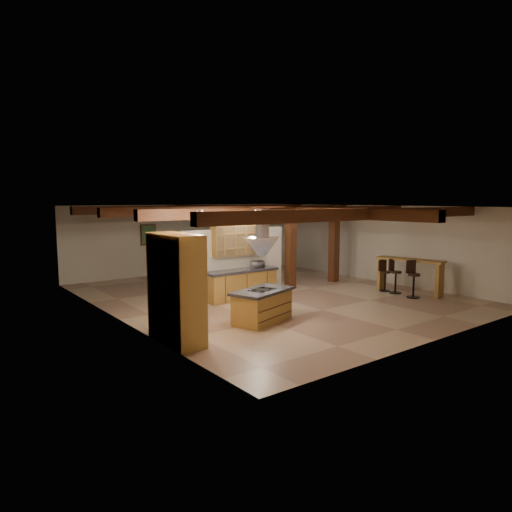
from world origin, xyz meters
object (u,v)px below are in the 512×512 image
at_px(bar_counter, 410,270).
at_px(sofa, 245,261).
at_px(kitchen_island, 262,305).
at_px(dining_table, 225,273).

bearing_deg(bar_counter, sofa, 96.98).
bearing_deg(kitchen_island, dining_table, 65.70).
xyz_separation_m(dining_table, sofa, (2.61, 2.29, -0.01)).
height_order(kitchen_island, dining_table, kitchen_island).
height_order(dining_table, bar_counter, bar_counter).
relative_size(dining_table, sofa, 0.85).
xyz_separation_m(kitchen_island, dining_table, (2.55, 5.64, -0.15)).
height_order(kitchen_island, bar_counter, bar_counter).
distance_m(kitchen_island, bar_counter, 6.15).
distance_m(kitchen_island, sofa, 9.46).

